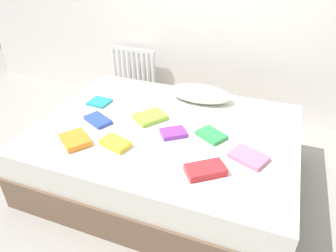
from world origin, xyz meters
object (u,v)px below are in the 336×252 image
(bed, at_px, (166,153))
(textbook_purple, at_px, (173,133))
(textbook_teal, at_px, (99,102))
(textbook_yellow, at_px, (115,143))
(textbook_orange, at_px, (75,140))
(textbook_blue, at_px, (98,120))
(textbook_green, at_px, (211,135))
(radiator, at_px, (134,72))
(pillow, at_px, (200,94))
(textbook_red, at_px, (205,170))
(textbook_lime, at_px, (150,117))
(textbook_pink, at_px, (248,157))

(bed, xyz_separation_m, textbook_purple, (0.09, -0.08, 0.27))
(textbook_purple, height_order, textbook_teal, textbook_purple)
(textbook_yellow, distance_m, textbook_orange, 0.30)
(bed, distance_m, textbook_orange, 0.73)
(bed, distance_m, textbook_teal, 0.75)
(textbook_blue, xyz_separation_m, textbook_orange, (0.00, -0.31, 0.01))
(textbook_green, bearing_deg, textbook_yellow, -118.80)
(textbook_orange, bearing_deg, textbook_green, 60.88)
(bed, distance_m, radiator, 1.49)
(pillow, xyz_separation_m, textbook_red, (0.30, -0.94, -0.04))
(textbook_teal, bearing_deg, textbook_lime, -6.53)
(textbook_pink, height_order, textbook_yellow, textbook_yellow)
(textbook_blue, xyz_separation_m, textbook_red, (0.95, -0.30, 0.01))
(textbook_blue, bearing_deg, textbook_green, 33.12)
(textbook_red, xyz_separation_m, textbook_lime, (-0.58, 0.48, -0.01))
(radiator, bearing_deg, textbook_red, -51.24)
(textbook_red, xyz_separation_m, textbook_teal, (-1.11, 0.57, -0.01))
(radiator, distance_m, textbook_green, 1.73)
(textbook_pink, bearing_deg, pillow, 150.47)
(textbook_orange, bearing_deg, textbook_pink, 47.83)
(textbook_blue, relative_size, textbook_lime, 0.93)
(textbook_teal, bearing_deg, textbook_orange, -71.49)
(textbook_lime, bearing_deg, textbook_red, -93.86)
(pillow, xyz_separation_m, textbook_purple, (-0.03, -0.61, -0.05))
(textbook_red, relative_size, textbook_orange, 1.11)
(bed, distance_m, pillow, 0.63)
(pillow, height_order, textbook_red, pillow)
(pillow, relative_size, textbook_yellow, 2.70)
(bed, bearing_deg, textbook_orange, -141.61)
(textbook_green, relative_size, textbook_teal, 1.14)
(textbook_teal, bearing_deg, textbook_yellow, -45.68)
(textbook_pink, distance_m, textbook_orange, 1.21)
(textbook_pink, xyz_separation_m, textbook_yellow, (-0.89, -0.18, 0.01))
(textbook_pink, bearing_deg, textbook_lime, -173.40)
(textbook_blue, xyz_separation_m, textbook_lime, (0.37, 0.18, 0.00))
(pillow, bearing_deg, textbook_blue, -135.47)
(textbook_lime, distance_m, textbook_teal, 0.53)
(textbook_teal, bearing_deg, bed, -9.79)
(bed, xyz_separation_m, textbook_blue, (-0.53, -0.11, 0.27))
(textbook_yellow, relative_size, textbook_green, 1.02)
(textbook_teal, bearing_deg, textbook_blue, -57.09)
(radiator, xyz_separation_m, textbook_purple, (0.96, -1.28, 0.14))
(textbook_blue, bearing_deg, textbook_red, 8.92)
(textbook_purple, bearing_deg, textbook_blue, 146.35)
(radiator, height_order, textbook_green, radiator)
(textbook_yellow, bearing_deg, textbook_lime, 95.47)
(textbook_yellow, distance_m, textbook_teal, 0.68)
(textbook_blue, relative_size, textbook_teal, 1.27)
(pillow, bearing_deg, textbook_pink, -52.61)
(pillow, height_order, textbook_pink, pillow)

